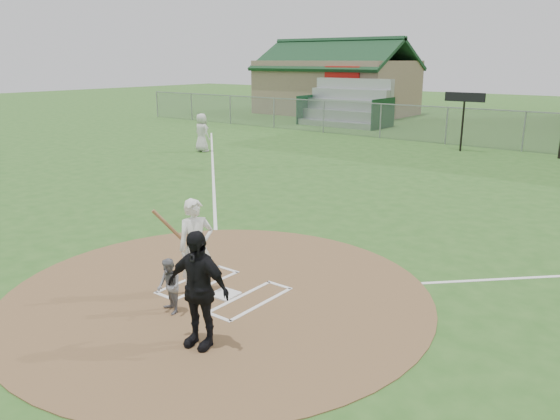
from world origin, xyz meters
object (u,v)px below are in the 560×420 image
Objects in this scene: home_plate at (225,294)px; catcher at (169,286)px; umpire at (198,289)px; ondeck_player at (202,133)px; batter_at_plate at (196,247)px.

catcher reaches higher than home_plate.
home_plate is 0.47× the size of catcher.
umpire reaches higher than catcher.
umpire is 19.57m from ondeck_player.
home_plate is at bearing 98.30° from catcher.
home_plate is 1.30m from catcher.
ondeck_player is at bearing 136.95° from home_plate.
umpire is (1.01, -1.66, 0.96)m from home_plate.
umpire is at bearing -58.64° from home_plate.
batter_at_plate reaches higher than catcher.
batter_at_plate is (-0.25, 0.93, 0.45)m from catcher.
catcher is 18.34m from ondeck_player.
catcher is 0.53× the size of umpire.
home_plate is 0.25× the size of umpire.
catcher is at bearing 140.04° from ondeck_player.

